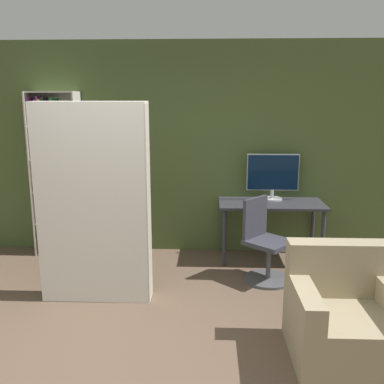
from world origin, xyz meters
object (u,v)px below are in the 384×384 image
Objects in this scene: monitor at (273,175)px; bookshelf at (53,177)px; office_chair at (265,248)px; mattress_near at (94,204)px; armchair at (345,317)px.

monitor is 0.31× the size of bookshelf.
office_chair is 1.92m from mattress_near.
mattress_near is at bearing -162.86° from office_chair.
monitor is at bearing 97.22° from armchair.
mattress_near is (0.90, -1.33, -0.02)m from bookshelf.
office_chair is at bearing -16.79° from bookshelf.
office_chair reaches higher than armchair.
mattress_near reaches higher than office_chair.
bookshelf reaches higher than mattress_near.
office_chair is at bearing 107.63° from armchair.
mattress_near is at bearing -56.01° from bookshelf.
monitor is 1.05m from office_chair.
bookshelf is at bearing 163.21° from office_chair.
armchair is at bearing -82.78° from monitor.
monitor reaches higher than office_chair.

